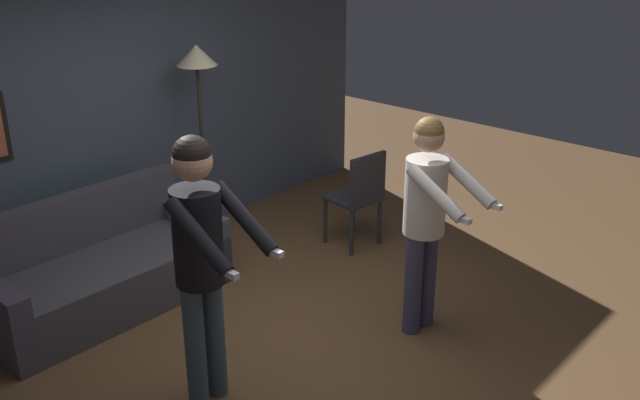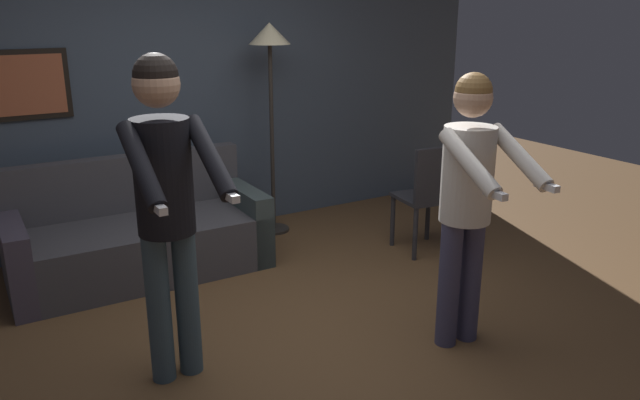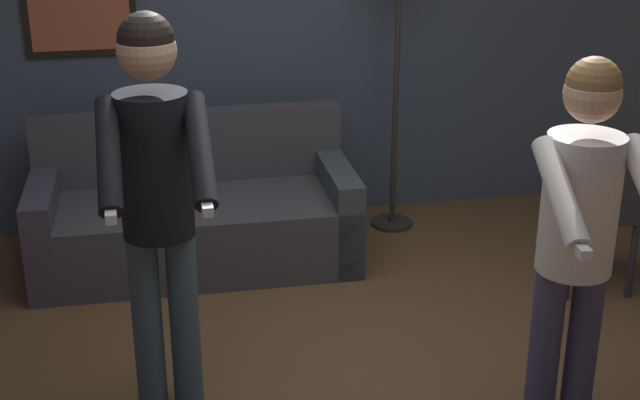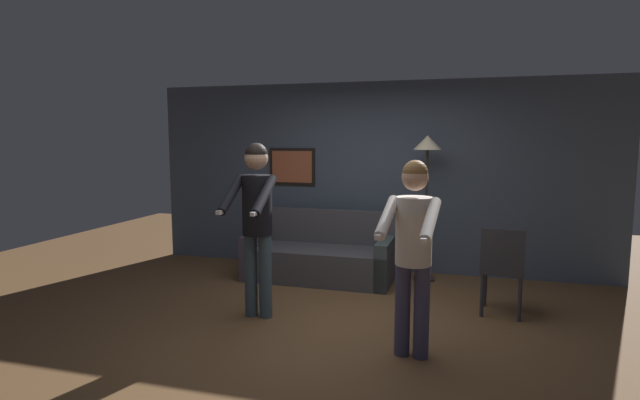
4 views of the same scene
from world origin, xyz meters
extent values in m
plane|color=brown|center=(0.00, 0.00, 0.00)|extent=(12.00, 12.00, 0.00)
cube|color=#445161|center=(0.00, 2.21, 1.30)|extent=(6.40, 0.06, 2.60)
cube|color=#464449|center=(-0.58, 1.48, 0.21)|extent=(1.91, 0.86, 0.42)
cube|color=#464449|center=(-0.58, 1.83, 0.65)|extent=(1.90, 0.15, 0.45)
cube|color=#3F4B4B|center=(0.29, 1.47, 0.29)|extent=(0.17, 0.85, 0.58)
cylinder|color=#332D28|center=(0.74, 1.82, 0.01)|extent=(0.28, 0.28, 0.02)
cylinder|color=#332D28|center=(0.74, 1.82, 0.86)|extent=(0.04, 0.04, 1.66)
cone|color=#F9EAB7|center=(0.74, 1.82, 1.78)|extent=(0.36, 0.36, 0.18)
cylinder|color=#3E5461|center=(-0.88, -0.02, 0.43)|extent=(0.13, 0.13, 0.86)
cylinder|color=#3E5461|center=(-0.72, -0.02, 0.43)|extent=(0.13, 0.13, 0.86)
cylinder|color=black|center=(-0.80, -0.02, 1.16)|extent=(0.30, 0.30, 0.61)
sphere|color=tan|center=(-0.80, -0.02, 1.63)|extent=(0.24, 0.24, 0.24)
sphere|color=black|center=(-0.80, -0.02, 1.67)|extent=(0.22, 0.22, 0.22)
cylinder|color=black|center=(-0.97, -0.25, 1.29)|extent=(0.09, 0.50, 0.36)
cube|color=white|center=(-0.97, -0.48, 1.15)|extent=(0.04, 0.15, 0.04)
cylinder|color=black|center=(-0.63, -0.25, 1.29)|extent=(0.09, 0.50, 0.36)
cube|color=white|center=(-0.63, -0.47, 1.15)|extent=(0.04, 0.15, 0.04)
cylinder|color=#414061|center=(0.73, -0.54, 0.40)|extent=(0.13, 0.13, 0.79)
cylinder|color=#414061|center=(0.89, -0.56, 0.40)|extent=(0.13, 0.13, 0.79)
cylinder|color=silver|center=(0.81, -0.55, 1.07)|extent=(0.30, 0.30, 0.56)
sphere|color=tan|center=(0.81, -0.55, 1.51)|extent=(0.22, 0.22, 0.22)
sphere|color=brown|center=(0.81, -0.55, 1.55)|extent=(0.21, 0.21, 0.21)
cylinder|color=silver|center=(0.62, -0.75, 1.21)|extent=(0.14, 0.49, 0.31)
cube|color=white|center=(0.59, -0.97, 1.10)|extent=(0.06, 0.15, 0.04)
cylinder|color=silver|center=(0.95, -0.79, 1.21)|extent=(0.14, 0.49, 0.31)
cube|color=white|center=(0.93, -1.01, 1.10)|extent=(0.06, 0.15, 0.04)
cylinder|color=#2D2D33|center=(1.81, 0.91, 0.23)|extent=(0.04, 0.04, 0.45)
cylinder|color=#2D2D33|center=(1.46, 0.95, 0.23)|extent=(0.04, 0.04, 0.45)
cylinder|color=#2D2D33|center=(1.77, 0.55, 0.23)|extent=(0.04, 0.04, 0.45)
cylinder|color=#2D2D33|center=(1.41, 0.60, 0.23)|extent=(0.04, 0.04, 0.45)
cube|color=#2D2D33|center=(1.61, 0.75, 0.47)|extent=(0.47, 0.47, 0.03)
cube|color=#2D2D33|center=(1.59, 0.57, 0.70)|extent=(0.42, 0.09, 0.45)
camera|label=1|loc=(-3.16, -3.10, 2.96)|focal=40.00mm
camera|label=2|loc=(-1.70, -3.08, 2.00)|focal=35.00mm
camera|label=3|loc=(-0.81, -3.51, 2.35)|focal=50.00mm
camera|label=4|loc=(1.17, -4.63, 1.82)|focal=28.00mm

